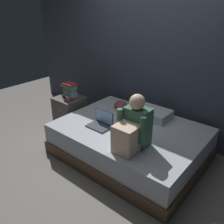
{
  "coord_description": "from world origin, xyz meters",
  "views": [
    {
      "loc": [
        1.85,
        -2.07,
        2.04
      ],
      "look_at": [
        0.04,
        0.1,
        0.71
      ],
      "focal_mm": 37.8,
      "sensor_mm": 36.0,
      "label": 1
    }
  ],
  "objects_px": {
    "bed": "(130,141)",
    "person_sitting": "(133,129)",
    "book_stack": "(70,91)",
    "pillow": "(151,113)",
    "clothes_pile": "(120,105)",
    "laptop": "(101,122)",
    "nightstand": "(70,113)",
    "mug": "(68,99)"
  },
  "relations": [
    {
      "from": "bed",
      "to": "person_sitting",
      "type": "distance_m",
      "value": 0.7
    },
    {
      "from": "book_stack",
      "to": "bed",
      "type": "bearing_deg",
      "value": -1.07
    },
    {
      "from": "pillow",
      "to": "clothes_pile",
      "type": "xyz_separation_m",
      "value": [
        -0.56,
        -0.03,
        -0.01
      ]
    },
    {
      "from": "person_sitting",
      "to": "laptop",
      "type": "distance_m",
      "value": 0.68
    },
    {
      "from": "laptop",
      "to": "clothes_pile",
      "type": "distance_m",
      "value": 0.68
    },
    {
      "from": "nightstand",
      "to": "person_sitting",
      "type": "height_order",
      "value": "person_sitting"
    },
    {
      "from": "bed",
      "to": "mug",
      "type": "distance_m",
      "value": 1.23
    },
    {
      "from": "bed",
      "to": "clothes_pile",
      "type": "relative_size",
      "value": 9.19
    },
    {
      "from": "bed",
      "to": "mug",
      "type": "height_order",
      "value": "mug"
    },
    {
      "from": "laptop",
      "to": "clothes_pile",
      "type": "bearing_deg",
      "value": 104.89
    },
    {
      "from": "bed",
      "to": "book_stack",
      "type": "height_order",
      "value": "book_stack"
    },
    {
      "from": "person_sitting",
      "to": "book_stack",
      "type": "height_order",
      "value": "person_sitting"
    },
    {
      "from": "bed",
      "to": "laptop",
      "type": "height_order",
      "value": "laptop"
    },
    {
      "from": "person_sitting",
      "to": "mug",
      "type": "relative_size",
      "value": 7.28
    },
    {
      "from": "mug",
      "to": "clothes_pile",
      "type": "height_order",
      "value": "mug"
    },
    {
      "from": "bed",
      "to": "clothes_pile",
      "type": "bearing_deg",
      "value": 140.22
    },
    {
      "from": "bed",
      "to": "book_stack",
      "type": "bearing_deg",
      "value": 178.93
    },
    {
      "from": "bed",
      "to": "clothes_pile",
      "type": "height_order",
      "value": "clothes_pile"
    },
    {
      "from": "pillow",
      "to": "nightstand",
      "type": "bearing_deg",
      "value": -162.29
    },
    {
      "from": "laptop",
      "to": "pillow",
      "type": "distance_m",
      "value": 0.79
    },
    {
      "from": "mug",
      "to": "book_stack",
      "type": "bearing_deg",
      "value": 128.14
    },
    {
      "from": "person_sitting",
      "to": "book_stack",
      "type": "relative_size",
      "value": 2.59
    },
    {
      "from": "mug",
      "to": "clothes_pile",
      "type": "distance_m",
      "value": 0.85
    },
    {
      "from": "pillow",
      "to": "clothes_pile",
      "type": "distance_m",
      "value": 0.56
    },
    {
      "from": "book_stack",
      "to": "mug",
      "type": "height_order",
      "value": "book_stack"
    },
    {
      "from": "bed",
      "to": "pillow",
      "type": "xyz_separation_m",
      "value": [
        0.06,
        0.45,
        0.3
      ]
    },
    {
      "from": "nightstand",
      "to": "mug",
      "type": "bearing_deg",
      "value": -42.69
    },
    {
      "from": "nightstand",
      "to": "clothes_pile",
      "type": "height_order",
      "value": "clothes_pile"
    },
    {
      "from": "pillow",
      "to": "laptop",
      "type": "bearing_deg",
      "value": -119.13
    },
    {
      "from": "person_sitting",
      "to": "clothes_pile",
      "type": "relative_size",
      "value": 3.01
    },
    {
      "from": "mug",
      "to": "pillow",
      "type": "bearing_deg",
      "value": 24.25
    },
    {
      "from": "laptop",
      "to": "nightstand",
      "type": "bearing_deg",
      "value": 165.18
    },
    {
      "from": "person_sitting",
      "to": "laptop",
      "type": "relative_size",
      "value": 2.05
    },
    {
      "from": "nightstand",
      "to": "clothes_pile",
      "type": "distance_m",
      "value": 0.92
    },
    {
      "from": "laptop",
      "to": "mug",
      "type": "distance_m",
      "value": 0.86
    },
    {
      "from": "nightstand",
      "to": "pillow",
      "type": "bearing_deg",
      "value": 17.71
    },
    {
      "from": "person_sitting",
      "to": "pillow",
      "type": "relative_size",
      "value": 1.17
    },
    {
      "from": "nightstand",
      "to": "bed",
      "type": "bearing_deg",
      "value": -0.71
    },
    {
      "from": "book_stack",
      "to": "mug",
      "type": "relative_size",
      "value": 2.81
    },
    {
      "from": "person_sitting",
      "to": "book_stack",
      "type": "bearing_deg",
      "value": 165.37
    },
    {
      "from": "nightstand",
      "to": "laptop",
      "type": "height_order",
      "value": "laptop"
    },
    {
      "from": "laptop",
      "to": "clothes_pile",
      "type": "height_order",
      "value": "laptop"
    }
  ]
}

